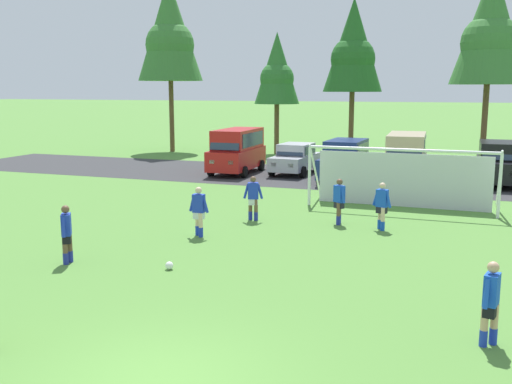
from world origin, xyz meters
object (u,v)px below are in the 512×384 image
(player_defender_far, at_px, (199,212))
(parked_car_slot_center_right, at_px, (498,163))
(player_striker_near, at_px, (67,234))
(parked_car_slot_center, at_px, (406,157))
(soccer_ball, at_px, (169,266))
(soccer_goal, at_px, (402,176))
(parked_car_slot_far_left, at_px, (237,150))
(player_winger_right, at_px, (491,304))
(player_midfield_center, at_px, (339,201))
(parked_car_slot_center_left, at_px, (345,160))
(player_winger_left, at_px, (382,206))
(parked_car_slot_left, at_px, (295,159))
(player_trailing_back, at_px, (253,198))

(player_defender_far, height_order, parked_car_slot_center_right, parked_car_slot_center_right)
(player_striker_near, distance_m, parked_car_slot_center, 19.25)
(soccer_ball, height_order, soccer_goal, soccer_goal)
(soccer_goal, bearing_deg, parked_car_slot_far_left, 145.17)
(soccer_goal, distance_m, player_defender_far, 9.13)
(player_striker_near, bearing_deg, parked_car_slot_far_left, 96.83)
(player_winger_right, bearing_deg, soccer_ball, 164.87)
(player_midfield_center, xyz_separation_m, player_defender_far, (-3.94, -3.31, 0.00))
(player_striker_near, height_order, parked_car_slot_center_left, parked_car_slot_center_left)
(player_winger_left, relative_size, parked_car_slot_far_left, 0.34)
(player_winger_left, bearing_deg, soccer_goal, 87.28)
(parked_car_slot_center, distance_m, parked_car_slot_center_right, 4.53)
(player_winger_right, xyz_separation_m, parked_car_slot_center_right, (0.83, 20.48, 0.29))
(player_striker_near, bearing_deg, parked_car_slot_center_right, 58.08)
(parked_car_slot_left, bearing_deg, soccer_ball, -84.15)
(player_winger_left, relative_size, parked_car_slot_center_right, 0.35)
(player_winger_right, height_order, parked_car_slot_center_right, parked_car_slot_center_right)
(player_striker_near, bearing_deg, parked_car_slot_center, 67.81)
(player_winger_right, height_order, player_trailing_back, same)
(player_winger_left, xyz_separation_m, parked_car_slot_far_left, (-9.77, 11.10, 0.52))
(soccer_goal, height_order, player_midfield_center, soccer_goal)
(player_defender_far, relative_size, parked_car_slot_far_left, 0.34)
(soccer_ball, xyz_separation_m, parked_car_slot_far_left, (-5.10, 17.65, 1.23))
(parked_car_slot_center_left, bearing_deg, parked_car_slot_left, 151.56)
(parked_car_slot_center, bearing_deg, parked_car_slot_center_left, -169.00)
(player_winger_right, bearing_deg, parked_car_slot_center_right, 87.69)
(parked_car_slot_far_left, bearing_deg, player_winger_left, -48.64)
(soccer_ball, height_order, player_midfield_center, player_midfield_center)
(soccer_ball, relative_size, parked_car_slot_center, 0.04)
(player_winger_left, height_order, parked_car_slot_center_right, parked_car_slot_center_right)
(soccer_goal, bearing_deg, player_trailing_back, -138.61)
(player_striker_near, relative_size, parked_car_slot_center_right, 0.35)
(soccer_ball, height_order, parked_car_slot_center, parked_car_slot_center)
(player_striker_near, distance_m, player_winger_right, 11.00)
(player_midfield_center, bearing_deg, soccer_ball, -114.33)
(player_winger_right, xyz_separation_m, parked_car_slot_left, (-9.83, 20.69, 0.05))
(parked_car_slot_left, height_order, parked_car_slot_center_left, parked_car_slot_center_left)
(soccer_goal, xyz_separation_m, parked_car_slot_center, (-0.53, 6.67, 0.05))
(parked_car_slot_center, bearing_deg, player_winger_right, -79.57)
(parked_car_slot_far_left, bearing_deg, player_striker_near, -83.17)
(player_striker_near, xyz_separation_m, parked_car_slot_center_right, (11.69, 18.77, 0.29))
(player_midfield_center, relative_size, player_defender_far, 1.00)
(player_defender_far, xyz_separation_m, parked_car_slot_center_right, (9.58, 14.74, 0.29))
(player_striker_near, height_order, player_winger_left, same)
(soccer_ball, xyz_separation_m, parked_car_slot_left, (-1.90, 18.55, 0.77))
(parked_car_slot_center_left, bearing_deg, player_winger_left, -71.90)
(player_winger_right, height_order, parked_car_slot_center, parked_car_slot_center)
(player_midfield_center, bearing_deg, parked_car_slot_center_left, 100.27)
(parked_car_slot_left, bearing_deg, parked_car_slot_far_left, -164.36)
(player_striker_near, relative_size, parked_car_slot_left, 0.38)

